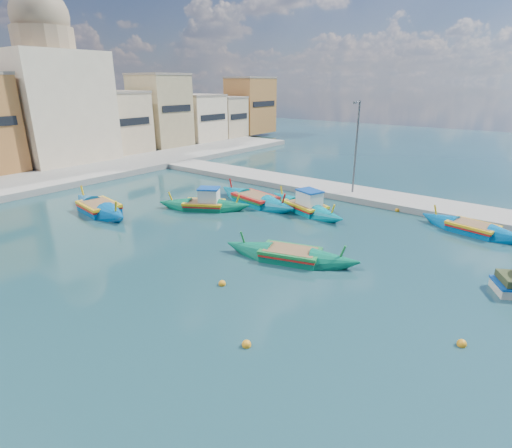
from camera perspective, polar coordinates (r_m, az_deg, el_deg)
ground at (r=18.28m, az=7.40°, el=-11.41°), size 160.00×160.00×0.00m
east_quay at (r=33.86m, az=23.16°, el=2.39°), size 4.00×70.00×0.50m
north_quay at (r=42.92m, az=-32.55°, el=4.33°), size 80.00×8.00×0.60m
north_townhouses at (r=51.43m, az=-29.55°, el=12.30°), size 83.20×7.87×10.19m
church_block at (r=53.22m, az=-27.12°, el=16.57°), size 10.00×10.00×19.10m
quay_street_lamp at (r=34.37m, az=14.07°, el=10.64°), size 1.18×0.16×8.00m
luzzu_turquoise_cabin at (r=30.78m, az=7.04°, el=2.40°), size 4.61×8.64×2.73m
luzzu_blue_cabin at (r=31.30m, az=-7.36°, el=2.67°), size 5.32×7.39×2.65m
luzzu_cyan_mid at (r=32.52m, az=-0.10°, el=3.40°), size 3.80×9.26×2.67m
luzzu_green at (r=32.59m, az=-21.47°, el=2.05°), size 3.40×8.64×2.65m
luzzu_blue_south at (r=22.33m, az=4.90°, el=-4.58°), size 4.03×8.18×2.31m
luzzu_cyan_south at (r=29.83m, az=28.49°, el=-0.66°), size 3.23×7.46×2.25m
mooring_buoys at (r=22.06m, az=-1.79°, el=-5.29°), size 24.97×22.21×0.36m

